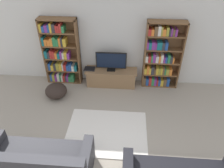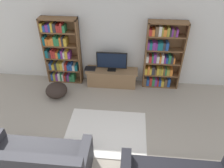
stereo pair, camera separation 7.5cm
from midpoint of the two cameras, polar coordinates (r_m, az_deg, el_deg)
name	(u,v)px [view 1 (the left image)]	position (r m, az deg, el deg)	size (l,w,h in m)	color
wall_back	(117,41)	(6.20, 0.95, 11.26)	(8.80, 0.06, 2.60)	silver
bookshelf_left	(60,53)	(6.49, -13.73, 7.83)	(1.02, 0.30, 1.96)	brown
bookshelf_right	(160,57)	(6.26, 12.21, 6.91)	(1.02, 0.30, 1.96)	brown
tv_stand	(111,77)	(6.47, -0.55, 1.77)	(1.50, 0.46, 0.51)	#8E6B47
television	(111,61)	(6.17, -0.58, 6.01)	(0.87, 0.16, 0.57)	black
laptop	(90,69)	(6.41, -6.19, 3.99)	(0.32, 0.25, 0.03)	#28282D
area_rug	(107,132)	(5.19, -1.82, -12.42)	(1.85, 1.44, 0.02)	white
couch_left_sectional	(38,165)	(4.51, -19.20, -19.28)	(1.95, 0.91, 0.95)	#2D2D33
beanbag_ottoman	(56,91)	(6.23, -14.75, -1.73)	(0.59, 0.59, 0.39)	#2D231E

